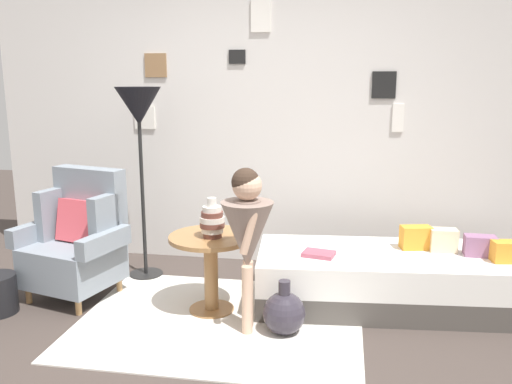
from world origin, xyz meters
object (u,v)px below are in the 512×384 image
book_on_daybed (319,254)px  side_table (211,257)px  demijohn_near (284,313)px  person_child (247,229)px  vase_striped (212,221)px  floor_lamp (139,115)px  armchair (78,240)px  daybed (388,279)px

book_on_daybed → side_table: bearing=-167.0°
demijohn_near → person_child: bearing=-179.9°
demijohn_near → vase_striped: bearing=157.5°
person_child → side_table: bearing=140.5°
demijohn_near → floor_lamp: bearing=146.4°
vase_striped → floor_lamp: bearing=140.0°
armchair → book_on_daybed: bearing=1.4°
book_on_daybed → demijohn_near: (-0.20, -0.43, -0.27)m
vase_striped → person_child: 0.36m
book_on_daybed → person_child: bearing=-135.6°
armchair → person_child: (1.38, -0.39, 0.26)m
daybed → side_table: 1.31m
armchair → person_child: 1.46m
demijohn_near → side_table: bearing=155.2°
side_table → person_child: 0.50m
armchair → floor_lamp: size_ratio=0.62×
floor_lamp → demijohn_near: (1.28, -0.85, -1.21)m
daybed → demijohn_near: size_ratio=5.37×
side_table → floor_lamp: size_ratio=0.37×
floor_lamp → book_on_daybed: floor_lamp is taller
person_child → demijohn_near: (0.24, 0.00, -0.55)m
demijohn_near → armchair: bearing=166.7°
daybed → person_child: person_child is taller
armchair → demijohn_near: size_ratio=2.65×
armchair → daybed: 2.35m
person_child → floor_lamp: bearing=140.7°
vase_striped → side_table: bearing=123.7°
armchair → floor_lamp: bearing=53.2°
armchair → side_table: size_ratio=1.66×
person_child → book_on_daybed: 0.68m
person_child → book_on_daybed: bearing=44.4°
armchair → vase_striped: size_ratio=3.47×
armchair → book_on_daybed: (1.82, 0.04, -0.02)m
vase_striped → demijohn_near: bearing=-22.5°
side_table → vase_striped: 0.28m
side_table → book_on_daybed: size_ratio=2.66×
armchair → person_child: size_ratio=0.88×
armchair → vase_striped: (1.10, -0.17, 0.24)m
armchair → book_on_daybed: 1.82m
daybed → side_table: (-1.25, -0.32, 0.21)m
floor_lamp → demijohn_near: 1.95m
person_child → book_on_daybed: (0.44, 0.43, -0.28)m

